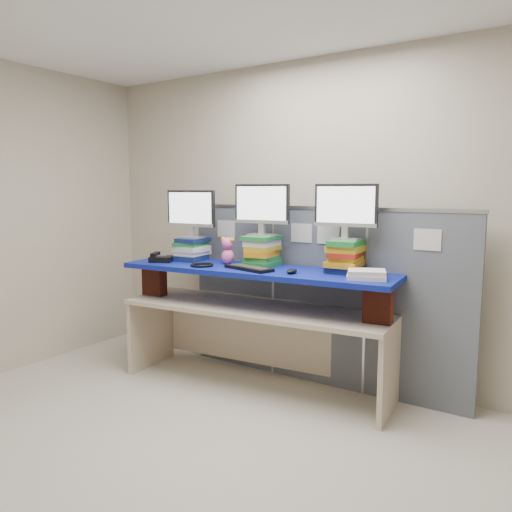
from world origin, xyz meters
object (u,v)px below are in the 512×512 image
Objects in this scene: desk at (256,322)px; keyboard at (249,268)px; monitor_right at (346,208)px; desk_phone at (161,258)px; monitor_left at (191,211)px; monitor_center at (262,207)px; blue_board at (256,270)px.

keyboard is at bearing -94.61° from desk.
monitor_right reaches higher than desk_phone.
monitor_center is (0.72, 0.07, 0.05)m from monitor_left.
blue_board is 4.98× the size of keyboard.
keyboard is at bearing -94.61° from blue_board.
desk_phone is at bearing -167.74° from monitor_center.
keyboard reaches higher than blue_board.
monitor_center is (-0.02, 0.12, 0.53)m from blue_board.
blue_board is at bearing 105.17° from keyboard.
desk is 0.44m from blue_board.
desk is at bearing -170.65° from monitor_right.
monitor_right is 0.91m from keyboard.
desk_phone is (-0.92, -0.17, 0.49)m from desk.
monitor_center is at bearing 93.62° from desk.
monitor_left is (-0.74, 0.05, 0.92)m from desk.
monitor_center is at bearing -10.05° from desk_phone.
monitor_center reaches higher than blue_board.
monitor_left is at bearing 170.80° from blue_board.
keyboard is (0.02, -0.23, -0.49)m from monitor_center.
keyboard is at bearing -90.30° from monitor_center.
monitor_left reaches higher than desk.
monitor_right is at bearing -0.00° from monitor_center.
desk_phone is (-0.90, -0.28, -0.47)m from monitor_center.
keyboard is 0.92m from desk_phone.
monitor_left is 1.05× the size of keyboard.
blue_board is at bearing -170.65° from monitor_right.
keyboard is at bearing -23.92° from desk_phone.
monitor_center reaches higher than monitor_left.
monitor_left is 0.87m from keyboard.
monitor_left is at bearing -180.00° from monitor_right.
monitor_right reaches higher than blue_board.
blue_board is at bearing -9.20° from monitor_left.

